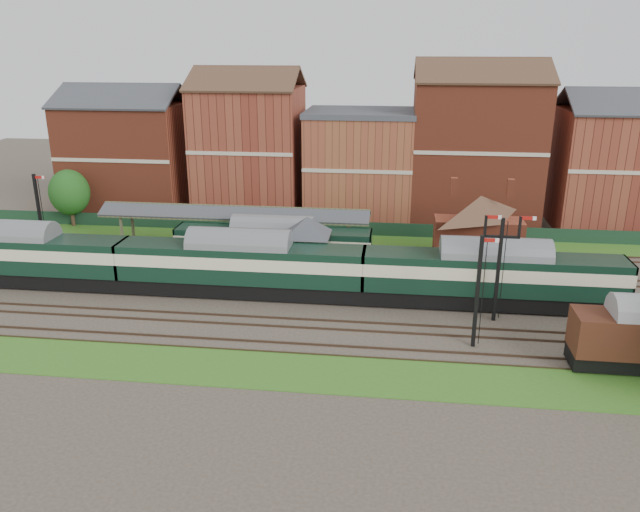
# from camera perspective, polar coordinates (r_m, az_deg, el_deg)

# --- Properties ---
(ground) EXTENTS (160.00, 160.00, 0.00)m
(ground) POSITION_cam_1_polar(r_m,az_deg,el_deg) (51.00, 1.70, -4.00)
(ground) COLOR #473D33
(ground) RESTS_ON ground
(grass_back) EXTENTS (90.00, 4.50, 0.06)m
(grass_back) POSITION_cam_1_polar(r_m,az_deg,el_deg) (65.96, 3.02, 1.45)
(grass_back) COLOR #2D6619
(grass_back) RESTS_ON ground
(grass_front) EXTENTS (90.00, 5.00, 0.06)m
(grass_front) POSITION_cam_1_polar(r_m,az_deg,el_deg) (40.28, 0.06, -10.62)
(grass_front) COLOR #2D6619
(grass_front) RESTS_ON ground
(fence) EXTENTS (90.00, 0.12, 1.50)m
(fence) POSITION_cam_1_polar(r_m,az_deg,el_deg) (67.66, 3.15, 2.54)
(fence) COLOR #193823
(fence) RESTS_ON ground
(platform) EXTENTS (55.00, 3.40, 1.00)m
(platform) POSITION_cam_1_polar(r_m,az_deg,el_deg) (60.46, -2.14, 0.27)
(platform) COLOR #2D2D2D
(platform) RESTS_ON ground
(signal_box) EXTENTS (5.40, 5.40, 6.00)m
(signal_box) POSITION_cam_1_polar(r_m,az_deg,el_deg) (53.22, -1.15, 0.68)
(signal_box) COLOR #607251
(signal_box) RESTS_ON ground
(brick_hut) EXTENTS (3.20, 2.64, 2.94)m
(brick_hut) POSITION_cam_1_polar(r_m,az_deg,el_deg) (53.40, 7.40, -1.69)
(brick_hut) COLOR maroon
(brick_hut) RESTS_ON ground
(station_building) EXTENTS (8.10, 8.10, 5.90)m
(station_building) POSITION_cam_1_polar(r_m,az_deg,el_deg) (59.22, 14.31, 2.77)
(station_building) COLOR #973E26
(station_building) RESTS_ON platform
(canopy) EXTENTS (26.00, 3.89, 4.08)m
(canopy) POSITION_cam_1_polar(r_m,az_deg,el_deg) (60.50, -7.82, 4.15)
(canopy) COLOR #4C4E31
(canopy) RESTS_ON platform
(semaphore_bracket) EXTENTS (3.60, 0.25, 8.18)m
(semaphore_bracket) POSITION_cam_1_polar(r_m,az_deg,el_deg) (47.46, 16.09, -0.57)
(semaphore_bracket) COLOR black
(semaphore_bracket) RESTS_ON ground
(semaphore_platform_end) EXTENTS (1.23, 0.25, 8.00)m
(semaphore_platform_end) POSITION_cam_1_polar(r_m,az_deg,el_deg) (66.46, -24.26, 3.60)
(semaphore_platform_end) COLOR black
(semaphore_platform_end) RESTS_ON ground
(semaphore_siding) EXTENTS (1.23, 0.25, 8.00)m
(semaphore_siding) POSITION_cam_1_polar(r_m,az_deg,el_deg) (43.15, 14.24, -3.06)
(semaphore_siding) COLOR black
(semaphore_siding) RESTS_ON ground
(town_backdrop) EXTENTS (69.00, 10.00, 16.00)m
(town_backdrop) POSITION_cam_1_polar(r_m,az_deg,el_deg) (73.03, 3.50, 8.81)
(town_backdrop) COLOR #973E26
(town_backdrop) RESTS_ON ground
(dmu_train) EXTENTS (60.45, 3.17, 4.64)m
(dmu_train) POSITION_cam_1_polar(r_m,az_deg,el_deg) (51.33, -7.28, -0.76)
(dmu_train) COLOR black
(dmu_train) RESTS_ON ground
(platform_railcar) EXTENTS (17.93, 2.83, 4.13)m
(platform_railcar) POSITION_cam_1_polar(r_m,az_deg,el_deg) (57.10, -4.29, 1.11)
(platform_railcar) COLOR black
(platform_railcar) RESTS_ON ground
(goods_van_a) EXTENTS (6.53, 2.83, 3.96)m
(goods_van_a) POSITION_cam_1_polar(r_m,az_deg,el_deg) (44.27, 26.16, -6.65)
(goods_van_a) COLOR black
(goods_van_a) RESTS_ON ground
(tree_back) EXTENTS (4.45, 4.45, 6.50)m
(tree_back) POSITION_cam_1_polar(r_m,az_deg,el_deg) (75.53, -21.94, 5.42)
(tree_back) COLOR #382619
(tree_back) RESTS_ON ground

